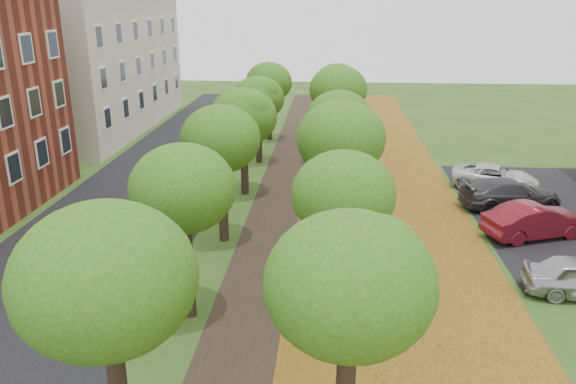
# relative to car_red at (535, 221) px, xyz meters

# --- Properties ---
(street_asphalt) EXTENTS (8.00, 70.00, 0.01)m
(street_asphalt) POSITION_rel_car_red_xyz_m (-18.50, 1.68, -0.73)
(street_asphalt) COLOR black
(street_asphalt) RESTS_ON ground
(footpath) EXTENTS (3.20, 70.00, 0.01)m
(footpath) POSITION_rel_car_red_xyz_m (-11.00, 1.68, -0.73)
(footpath) COLOR black
(footpath) RESTS_ON ground
(leaf_verge) EXTENTS (7.50, 70.00, 0.01)m
(leaf_verge) POSITION_rel_car_red_xyz_m (-6.00, 1.68, -0.73)
(leaf_verge) COLOR #A0761D
(leaf_verge) RESTS_ON ground
(parking_lot) EXTENTS (9.00, 16.00, 0.01)m
(parking_lot) POSITION_rel_car_red_xyz_m (2.50, 2.68, -0.73)
(parking_lot) COLOR black
(parking_lot) RESTS_ON ground
(tree_row_west) EXTENTS (3.42, 33.42, 5.69)m
(tree_row_west) POSITION_rel_car_red_xyz_m (-13.20, 1.68, 3.46)
(tree_row_west) COLOR black
(tree_row_west) RESTS_ON ground
(tree_row_east) EXTENTS (3.42, 33.42, 5.69)m
(tree_row_east) POSITION_rel_car_red_xyz_m (-8.40, 1.68, 3.46)
(tree_row_east) COLOR black
(tree_row_east) RESTS_ON ground
(building_cream) EXTENTS (10.30, 20.30, 10.40)m
(building_cream) POSITION_rel_car_red_xyz_m (-28.00, 19.68, 4.47)
(building_cream) COLOR beige
(building_cream) RESTS_ON ground
(car_red) EXTENTS (4.74, 3.00, 1.48)m
(car_red) POSITION_rel_car_red_xyz_m (0.00, 0.00, 0.00)
(car_red) COLOR maroon
(car_red) RESTS_ON ground
(car_grey) EXTENTS (5.15, 2.80, 1.42)m
(car_grey) POSITION_rel_car_red_xyz_m (0.00, 3.57, -0.03)
(car_grey) COLOR #37363B
(car_grey) RESTS_ON ground
(car_white) EXTENTS (4.88, 3.20, 1.25)m
(car_white) POSITION_rel_car_red_xyz_m (0.09, 6.63, -0.11)
(car_white) COLOR silver
(car_white) RESTS_ON ground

